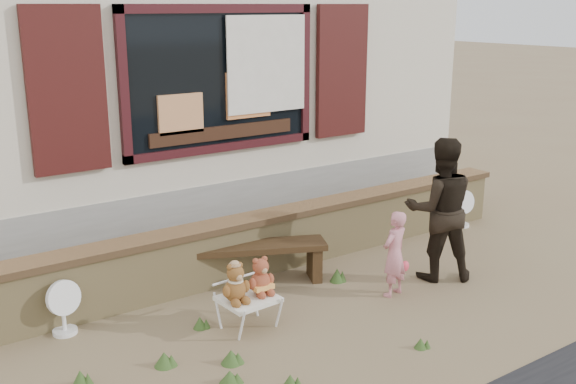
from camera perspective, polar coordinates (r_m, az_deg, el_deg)
ground at (r=6.93m, az=2.88°, el=-9.09°), size 80.00×80.00×0.00m
shopfront at (r=10.25m, az=-12.76°, el=10.22°), size 8.04×5.13×4.00m
brick_wall at (r=7.56m, az=-1.74°, el=-4.15°), size 7.10×0.36×0.67m
bench at (r=7.20m, az=-3.61°, el=-5.36°), size 1.72×1.04×0.44m
folding_chair at (r=6.27m, az=-3.39°, el=-9.11°), size 0.52×0.47×0.30m
teddy_bear_left at (r=6.11m, az=-4.50°, el=-7.60°), size 0.29×0.26×0.38m
teddy_bear_right at (r=6.26m, az=-2.37°, el=-7.03°), size 0.28×0.25×0.36m
child at (r=6.95m, az=9.00°, el=-5.19°), size 0.37×0.28×0.90m
adult at (r=7.38m, az=12.74°, el=-1.43°), size 0.96×0.90×1.56m
fan_left at (r=6.48m, az=-18.53°, el=-9.21°), size 0.34×0.22×0.53m
fan_right at (r=9.33m, az=14.53°, el=-1.34°), size 0.32×0.22×0.51m
grass_tufts at (r=5.75m, az=-5.99°, el=-14.01°), size 3.48×1.69×0.15m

